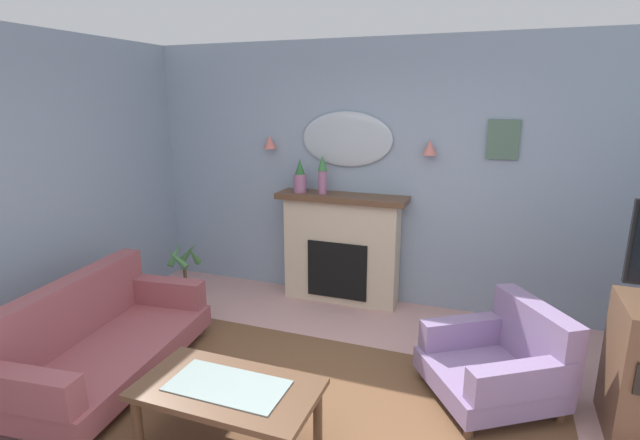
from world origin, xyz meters
name	(u,v)px	position (x,y,z in m)	size (l,w,h in m)	color
wall_back	(396,176)	(0.00, 2.52, 1.35)	(6.42, 0.10, 2.70)	#8C9EB2
patterned_rug	(314,434)	(0.00, 0.20, 0.01)	(3.20, 2.40, 0.01)	brown
fireplace	(341,249)	(-0.50, 2.30, 0.57)	(1.36, 0.36, 1.16)	beige
mantel_vase_right	(300,178)	(-0.95, 2.27, 1.31)	(0.14, 0.14, 0.35)	#9E6084
mantel_vase_centre	(322,173)	(-0.70, 2.27, 1.37)	(0.10, 0.10, 0.40)	#9E6084
wall_mirror	(347,139)	(-0.50, 2.44, 1.71)	(0.96, 0.06, 0.56)	#B2BCC6
wall_sconce_left	(270,142)	(-1.35, 2.39, 1.66)	(0.14, 0.14, 0.14)	#D17066
wall_sconce_right	(430,148)	(0.35, 2.39, 1.66)	(0.14, 0.14, 0.14)	#D17066
framed_picture	(503,140)	(1.00, 2.45, 1.75)	(0.28, 0.03, 0.36)	#4C6B56
coffee_table	(228,394)	(-0.45, -0.10, 0.38)	(1.10, 0.60, 0.45)	brown
floral_couch	(97,339)	(-1.82, 0.25, 0.32)	(1.05, 1.79, 0.76)	#934C51
armchair_in_corner	(501,360)	(1.11, 1.04, 0.31)	(1.13, 1.12, 0.71)	gray
potted_plant_small_fern	(185,273)	(-2.11, 1.78, 0.28)	(0.34, 0.32, 0.62)	silver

